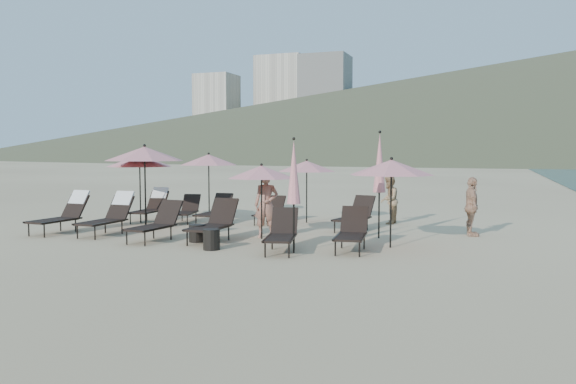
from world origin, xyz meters
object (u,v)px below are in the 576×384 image
(lounger_10, at_px, (355,215))
(lounger_2, at_px, (156,223))
(lounger_9, at_px, (270,211))
(beachgoer_b, at_px, (389,200))
(lounger_0, at_px, (63,213))
(lounger_1, at_px, (109,214))
(umbrella_open_0, at_px, (145,154))
(umbrella_closed_1, at_px, (380,164))
(lounger_7, at_px, (187,210))
(umbrella_open_1, at_px, (261,172))
(lounger_6, at_px, (152,206))
(umbrella_open_4, at_px, (307,166))
(lounger_8, at_px, (215,210))
(side_table_0, at_px, (197,233))
(umbrella_open_2, at_px, (391,168))
(side_table_1, at_px, (211,239))
(lounger_3, at_px, (214,222))
(lounger_4, at_px, (282,232))
(umbrella_open_3, at_px, (209,160))
(beachgoer_a, at_px, (266,205))
(beachgoer_c, at_px, (472,207))
(umbrella_open_5, at_px, (140,161))
(lounger_5, at_px, (352,231))
(umbrella_closed_0, at_px, (294,173))

(lounger_10, bearing_deg, lounger_2, -129.28)
(lounger_9, bearing_deg, beachgoer_b, 20.51)
(lounger_0, relative_size, lounger_1, 1.01)
(lounger_1, height_order, umbrella_open_0, umbrella_open_0)
(umbrella_closed_1, height_order, beachgoer_b, umbrella_closed_1)
(lounger_7, relative_size, umbrella_open_1, 0.81)
(lounger_6, distance_m, umbrella_open_4, 5.30)
(lounger_8, height_order, umbrella_open_1, umbrella_open_1)
(lounger_6, relative_size, beachgoer_b, 1.17)
(umbrella_closed_1, xyz_separation_m, side_table_0, (-4.22, -2.22, -1.76))
(lounger_1, distance_m, lounger_6, 3.04)
(umbrella_open_1, xyz_separation_m, umbrella_closed_1, (2.87, 1.18, 0.22))
(lounger_10, xyz_separation_m, umbrella_open_2, (1.48, -2.63, 1.45))
(side_table_1, bearing_deg, lounger_3, 115.23)
(lounger_4, bearing_deg, lounger_10, 65.91)
(umbrella_open_2, relative_size, umbrella_open_4, 1.05)
(lounger_10, bearing_deg, side_table_0, -122.70)
(umbrella_open_3, height_order, umbrella_open_4, umbrella_open_3)
(lounger_8, height_order, side_table_1, lounger_8)
(beachgoer_a, relative_size, beachgoer_c, 1.09)
(lounger_3, bearing_deg, lounger_10, 46.88)
(lounger_10, relative_size, umbrella_open_1, 0.91)
(beachgoer_b, bearing_deg, lounger_2, -39.95)
(lounger_3, bearing_deg, lounger_9, 89.37)
(lounger_10, bearing_deg, lounger_1, -142.39)
(lounger_1, bearing_deg, lounger_0, -174.68)
(lounger_9, bearing_deg, lounger_1, -128.79)
(beachgoer_b, bearing_deg, umbrella_open_2, 12.76)
(lounger_1, distance_m, umbrella_open_4, 6.27)
(lounger_9, height_order, umbrella_open_5, umbrella_open_5)
(lounger_4, height_order, umbrella_open_4, umbrella_open_4)
(lounger_5, relative_size, beachgoer_a, 1.00)
(umbrella_closed_1, bearing_deg, lounger_5, -96.27)
(lounger_0, height_order, side_table_0, lounger_0)
(lounger_6, xyz_separation_m, umbrella_open_2, (8.33, -2.49, 1.39))
(lounger_5, relative_size, umbrella_closed_0, 0.67)
(lounger_10, distance_m, beachgoer_a, 2.92)
(lounger_0, xyz_separation_m, lounger_1, (1.49, 0.13, 0.00))
(lounger_9, height_order, side_table_1, lounger_9)
(umbrella_open_0, bearing_deg, side_table_1, -36.60)
(umbrella_open_0, relative_size, side_table_1, 5.22)
(umbrella_open_0, distance_m, beachgoer_c, 9.52)
(lounger_0, distance_m, umbrella_open_5, 3.13)
(lounger_2, bearing_deg, umbrella_closed_0, -3.28)
(lounger_7, xyz_separation_m, umbrella_open_4, (3.72, 1.20, 1.42))
(lounger_10, relative_size, side_table_1, 3.73)
(umbrella_closed_0, bearing_deg, lounger_4, 169.42)
(lounger_8, xyz_separation_m, lounger_10, (4.50, 0.14, 0.02))
(lounger_3, bearing_deg, lounger_0, 179.55)
(umbrella_open_4, xyz_separation_m, umbrella_closed_0, (1.45, -5.32, -0.01))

